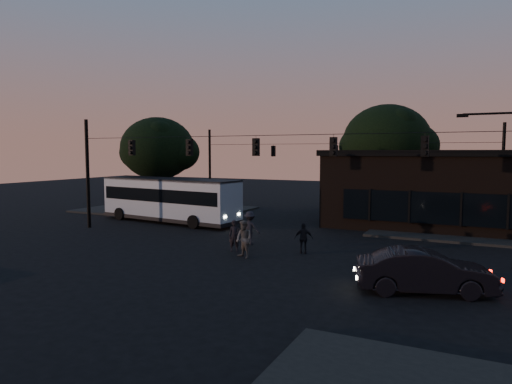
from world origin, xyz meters
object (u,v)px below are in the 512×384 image
at_px(bus, 170,198).
at_px(pedestrian_c, 304,238).
at_px(car, 424,271).
at_px(pedestrian_b, 244,239).
at_px(building, 441,188).
at_px(pedestrian_a, 235,236).
at_px(pedestrian_d, 250,228).

distance_m(bus, pedestrian_c, 14.02).
xyz_separation_m(car, pedestrian_b, (-8.72, 2.06, 0.12)).
bearing_deg(building, pedestrian_b, -117.64).
xyz_separation_m(bus, car, (19.12, -9.93, -1.03)).
height_order(bus, pedestrian_a, bus).
bearing_deg(pedestrian_d, bus, -31.81).
bearing_deg(pedestrian_d, building, -131.40).
relative_size(pedestrian_a, pedestrian_b, 0.89).
height_order(pedestrian_b, pedestrian_d, pedestrian_d).
bearing_deg(car, building, -15.25).
height_order(pedestrian_b, pedestrian_c, pedestrian_b).
relative_size(building, bus, 1.29).
xyz_separation_m(pedestrian_c, pedestrian_d, (-3.60, 0.91, 0.14)).
relative_size(car, pedestrian_c, 3.06).
bearing_deg(pedestrian_b, pedestrian_a, 160.88).
distance_m(building, bus, 19.91).
height_order(car, pedestrian_d, pedestrian_d).
bearing_deg(pedestrian_a, pedestrian_c, -8.40).
xyz_separation_m(building, pedestrian_d, (-9.26, -12.25, -1.76)).
distance_m(car, pedestrian_a, 10.33).
height_order(pedestrian_a, pedestrian_d, pedestrian_d).
bearing_deg(building, bus, -157.94).
bearing_deg(pedestrian_d, pedestrian_c, 161.46).
bearing_deg(pedestrian_d, car, 148.29).
xyz_separation_m(pedestrian_a, pedestrian_d, (-0.10, 2.01, 0.11)).
bearing_deg(pedestrian_a, car, -43.53).
height_order(building, pedestrian_b, building).
distance_m(bus, pedestrian_d, 10.39).
distance_m(building, pedestrian_a, 17.05).
bearing_deg(pedestrian_c, building, -132.84).
distance_m(car, pedestrian_b, 8.96).
height_order(car, pedestrian_a, pedestrian_a).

